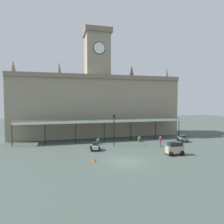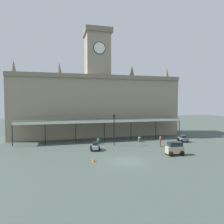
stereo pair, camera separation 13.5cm
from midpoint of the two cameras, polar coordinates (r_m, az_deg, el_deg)
The scene contains 11 objects.
ground_plane at distance 25.30m, azimuth 4.29°, elevation -13.71°, with size 140.00×140.00×0.00m, color #435149.
station_building at distance 43.14m, azimuth -4.02°, elevation 2.85°, with size 34.41×6.69×22.06m.
entrance_canopy at distance 37.84m, azimuth -2.47°, elevation -2.28°, with size 30.72×3.26×3.95m.
car_beige_van at distance 29.20m, azimuth 17.33°, elevation -9.93°, with size 2.40×1.59×1.77m.
car_silver_sedan at distance 30.74m, azimuth -4.68°, elevation -9.73°, with size 1.66×2.13×1.19m.
car_grey_sedan at distance 39.06m, azimuth 19.33°, elevation -7.15°, with size 1.65×2.13×1.19m.
pedestrian_beside_cars at distance 33.73m, azimuth 13.53°, elevation -7.96°, with size 0.34×0.38×1.67m.
victorian_lamppost at distance 33.21m, azimuth 0.69°, elevation -4.02°, with size 0.30×0.30×5.20m.
traffic_cone at distance 25.21m, azimuth -5.04°, elevation -13.13°, with size 0.40×0.40×0.55m, color orange.
planter_by_canopy at distance 35.04m, azimuth -3.75°, elevation -8.17°, with size 0.60×0.60×0.96m.
planter_forecourt_centre at distance 37.13m, azimuth 7.85°, elevation -7.55°, with size 0.60×0.60×0.96m.
Camera 2 is at (-7.74, -22.96, 7.28)m, focal length 32.55 mm.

